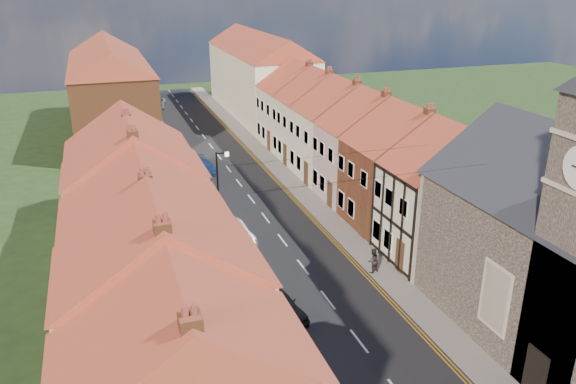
% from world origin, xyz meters
% --- Properties ---
extents(road, '(7.00, 90.00, 0.02)m').
position_xyz_m(road, '(0.00, 30.00, 0.01)').
color(road, black).
rests_on(road, ground).
extents(pavement_left, '(1.80, 90.00, 0.12)m').
position_xyz_m(pavement_left, '(-4.40, 30.00, 0.06)').
color(pavement_left, slate).
rests_on(pavement_left, ground).
extents(pavement_right, '(1.80, 90.00, 0.12)m').
position_xyz_m(pavement_right, '(4.40, 30.00, 0.06)').
color(pavement_right, slate).
rests_on(pavement_right, ground).
extents(church, '(11.25, 14.25, 15.20)m').
position_xyz_m(church, '(9.36, 3.32, 5.88)').
color(church, '#2F2721').
rests_on(church, ground).
extents(cottage_r_tudor, '(8.30, 5.20, 9.00)m').
position_xyz_m(cottage_r_tudor, '(9.27, 12.70, 4.47)').
color(cottage_r_tudor, '#EBE7C5').
rests_on(cottage_r_tudor, ground).
extents(cottage_r_white_near, '(8.30, 6.00, 9.00)m').
position_xyz_m(cottage_r_white_near, '(9.30, 18.10, 4.47)').
color(cottage_r_white_near, brown).
rests_on(cottage_r_white_near, ground).
extents(cottage_r_cream_mid, '(8.30, 5.20, 9.00)m').
position_xyz_m(cottage_r_cream_mid, '(9.30, 23.50, 4.48)').
color(cottage_r_cream_mid, '#BF9F97').
rests_on(cottage_r_cream_mid, ground).
extents(cottage_r_pink, '(8.30, 6.00, 9.00)m').
position_xyz_m(cottage_r_pink, '(9.30, 28.90, 4.47)').
color(cottage_r_pink, '#EBE7C5').
rests_on(cottage_r_pink, ground).
extents(cottage_r_white_far, '(8.30, 5.20, 9.00)m').
position_xyz_m(cottage_r_white_far, '(9.30, 34.30, 4.48)').
color(cottage_r_white_far, '#EBE7C5').
rests_on(cottage_r_white_far, ground).
extents(cottage_r_cream_far, '(8.30, 6.00, 9.00)m').
position_xyz_m(cottage_r_cream_far, '(9.30, 39.70, 4.47)').
color(cottage_r_cream_far, '#EBE7C5').
rests_on(cottage_r_cream_far, ground).
extents(cottage_l_cream, '(8.30, 6.30, 9.10)m').
position_xyz_m(cottage_l_cream, '(-9.30, 5.55, 4.52)').
color(cottage_l_cream, silver).
rests_on(cottage_l_cream, ground).
extents(cottage_l_white, '(8.30, 6.90, 8.80)m').
position_xyz_m(cottage_l_white, '(-9.30, 11.95, 4.37)').
color(cottage_l_white, '#BF9F97').
rests_on(cottage_l_white, ground).
extents(cottage_l_brick_mid, '(8.30, 5.70, 9.10)m').
position_xyz_m(cottage_l_brick_mid, '(-9.30, 18.05, 4.53)').
color(cottage_l_brick_mid, silver).
rests_on(cottage_l_brick_mid, ground).
extents(cottage_l_pink, '(8.30, 6.30, 8.80)m').
position_xyz_m(cottage_l_pink, '(-9.30, 23.85, 4.37)').
color(cottage_l_pink, '#EBE7C5').
rests_on(cottage_l_pink, ground).
extents(block_right_far, '(8.30, 24.20, 10.50)m').
position_xyz_m(block_right_far, '(9.30, 55.00, 5.29)').
color(block_right_far, '#EBE7C5').
rests_on(block_right_far, ground).
extents(block_left_far, '(8.30, 24.20, 10.50)m').
position_xyz_m(block_left_far, '(-9.30, 50.00, 5.29)').
color(block_left_far, brown).
rests_on(block_left_far, ground).
extents(lamppost, '(0.88, 0.15, 6.00)m').
position_xyz_m(lamppost, '(-3.81, 20.00, 3.54)').
color(lamppost, black).
rests_on(lamppost, pavement_left).
extents(car_near, '(2.81, 4.63, 1.48)m').
position_xyz_m(car_near, '(-3.20, 9.47, 0.74)').
color(car_near, black).
rests_on(car_near, ground).
extents(car_mid, '(2.50, 4.36, 1.36)m').
position_xyz_m(car_mid, '(-3.20, 19.06, 0.68)').
color(car_mid, '#A3A7AA').
rests_on(car_mid, ground).
extents(car_far, '(2.19, 4.19, 1.16)m').
position_xyz_m(car_far, '(-2.36, 34.00, 0.58)').
color(car_far, navy).
rests_on(car_far, ground).
extents(car_distant, '(2.97, 4.88, 1.27)m').
position_xyz_m(car_distant, '(-3.20, 62.65, 0.63)').
color(car_distant, gray).
rests_on(car_distant, ground).
extents(pedestrian_right, '(0.92, 0.81, 1.57)m').
position_xyz_m(pedestrian_right, '(3.70, 11.87, 0.90)').
color(pedestrian_right, black).
rests_on(pedestrian_right, pavement_right).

